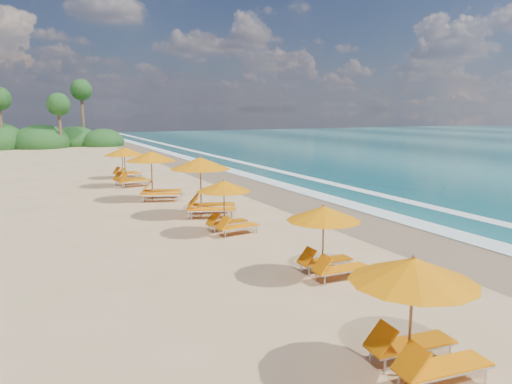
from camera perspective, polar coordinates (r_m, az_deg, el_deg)
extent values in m
plane|color=tan|center=(19.61, 0.00, -3.46)|extent=(160.00, 160.00, 0.00)
cube|color=#866D50|center=(21.62, 9.59, -2.35)|extent=(4.00, 160.00, 0.01)
cube|color=white|center=(22.50, 12.71, -1.91)|extent=(1.20, 160.00, 0.01)
cube|color=white|center=(24.47, 18.21, -1.26)|extent=(0.80, 160.00, 0.01)
cylinder|color=olive|center=(8.70, 17.63, -14.01)|extent=(0.05, 0.05, 2.05)
cone|color=orange|center=(8.40, 17.93, -8.67)|extent=(2.31, 2.31, 0.41)
sphere|color=olive|center=(8.33, 18.01, -7.17)|extent=(0.07, 0.07, 0.07)
cylinder|color=olive|center=(13.10, 7.83, -5.89)|extent=(0.05, 0.05, 1.92)
cone|color=orange|center=(12.91, 7.91, -2.48)|extent=(2.01, 2.01, 0.39)
sphere|color=olive|center=(12.86, 7.93, -1.54)|extent=(0.07, 0.07, 0.07)
cylinder|color=olive|center=(17.50, -3.75, -1.86)|extent=(0.05, 0.05, 1.93)
cone|color=orange|center=(17.36, -3.78, 0.73)|extent=(2.20, 2.20, 0.39)
sphere|color=olive|center=(17.33, -3.79, 1.43)|extent=(0.07, 0.07, 0.07)
cylinder|color=olive|center=(20.47, -6.47, 0.54)|extent=(0.06, 0.06, 2.46)
cone|color=orange|center=(20.34, -6.53, 3.38)|extent=(3.27, 3.27, 0.49)
sphere|color=olive|center=(20.31, -6.54, 4.15)|extent=(0.09, 0.09, 0.09)
cylinder|color=olive|center=(24.52, -12.09, 1.82)|extent=(0.06, 0.06, 2.39)
cone|color=orange|center=(24.41, -12.17, 4.13)|extent=(3.15, 3.15, 0.48)
sphere|color=olive|center=(24.39, -12.19, 4.76)|extent=(0.09, 0.09, 0.09)
cylinder|color=olive|center=(29.23, -15.07, 2.79)|extent=(0.06, 0.06, 2.25)
cone|color=orange|center=(29.14, -15.15, 4.62)|extent=(2.69, 2.69, 0.45)
sphere|color=olive|center=(29.12, -15.17, 5.11)|extent=(0.08, 0.08, 0.08)
cylinder|color=olive|center=(32.86, -15.36, 3.20)|extent=(0.05, 0.05, 1.91)
cone|color=orange|center=(32.78, -15.42, 4.58)|extent=(2.38, 2.38, 0.38)
sphere|color=olive|center=(32.77, -15.44, 4.95)|extent=(0.07, 0.07, 0.07)
ellipsoid|color=#163D14|center=(62.34, -23.82, 5.32)|extent=(6.40, 6.40, 4.16)
ellipsoid|color=#163D14|center=(64.61, -20.33, 5.60)|extent=(5.60, 5.60, 3.64)
ellipsoid|color=#163D14|center=(63.00, -17.42, 5.61)|extent=(5.00, 5.00, 3.25)
cylinder|color=brown|center=(60.37, -21.95, 7.12)|extent=(0.36, 0.36, 5.00)
sphere|color=#163D14|center=(60.34, -22.10, 9.48)|extent=(2.60, 2.60, 2.60)
cylinder|color=brown|center=(61.22, -27.68, 7.02)|extent=(0.36, 0.36, 5.60)
cylinder|color=brown|center=(64.61, -19.59, 8.18)|extent=(0.36, 0.36, 6.80)
sphere|color=#163D14|center=(64.64, -19.76, 11.19)|extent=(2.60, 2.60, 2.60)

